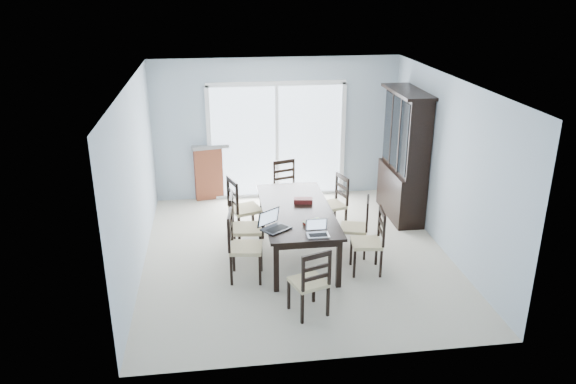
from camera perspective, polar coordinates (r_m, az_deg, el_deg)
The scene contains 24 objects.
floor at distance 8.51m, azimuth 0.86°, elevation -6.37°, with size 5.00×5.00×0.00m, color beige.
ceiling at distance 7.67m, azimuth 0.97°, elevation 11.16°, with size 5.00×5.00×0.00m, color white.
back_wall at distance 10.37m, azimuth -1.16°, elevation 6.42°, with size 4.50×0.02×2.60m, color #A0B1BF.
wall_left at distance 7.99m, azimuth -15.26°, elevation 1.16°, with size 0.02×5.00×2.60m, color #A0B1BF.
wall_right at distance 8.61m, azimuth 15.90°, elevation 2.52°, with size 0.02×5.00×2.60m, color #A0B1BF.
balcony at distance 11.72m, azimuth -1.68°, elevation 1.25°, with size 4.50×2.00×0.10m, color gray.
railing at distance 12.48m, azimuth -2.20°, elevation 5.38°, with size 4.50×0.06×1.10m, color #99999E.
dining_table at distance 8.22m, azimuth 0.88°, elevation -2.20°, with size 1.00×2.20×0.75m.
china_hutch at distance 9.70m, azimuth 11.71°, elevation 3.54°, with size 0.50×1.38×2.20m.
sliding_door at distance 10.40m, azimuth -1.14°, elevation 5.25°, with size 2.52×0.05×2.18m.
chair_left_near at distance 7.64m, azimuth -5.04°, elevation -4.74°, with size 0.49×0.48×1.14m.
chair_left_mid at distance 8.19m, azimuth -4.93°, elevation -2.84°, with size 0.49×0.48×1.16m.
chair_left_far at distance 8.83m, azimuth -4.94°, elevation -1.01°, with size 0.56×0.55×1.16m.
chair_right_near at distance 7.90m, azimuth 8.68°, elevation -4.28°, with size 0.46×0.45×1.08m.
chair_right_mid at distance 8.36m, azimuth 7.34°, elevation -2.88°, with size 0.50×0.49×1.04m.
chair_right_far at distance 9.16m, azimuth 4.92°, elevation -0.52°, with size 0.51×0.50×1.06m.
chair_end_near at distance 6.81m, azimuth 2.47°, elevation -8.54°, with size 0.51×0.51×1.05m.
chair_end_far at distance 9.76m, azimuth -0.17°, elevation 1.04°, with size 0.51×0.52×1.10m.
laptop_dark at distance 7.50m, azimuth -1.21°, elevation -3.41°, with size 0.44×0.42×0.25m.
laptop_silver at distance 7.34m, azimuth 3.07°, elevation -4.11°, with size 0.29×0.20×0.20m.
book_stack at distance 7.67m, azimuth 2.67°, elevation -3.16°, with size 0.33×0.31×0.04m.
cell_phone at distance 7.31m, azimuth 2.92°, elevation -4.61°, with size 0.12×0.05×0.01m, color black.
game_box at distance 8.39m, azimuth 1.55°, elevation -0.88°, with size 0.28×0.14×0.07m, color #521019.
hot_tub at distance 11.41m, azimuth -5.33°, elevation 3.65°, with size 2.34×2.17×1.05m.
Camera 1 is at (-1.14, -7.47, 3.91)m, focal length 35.00 mm.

